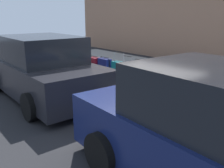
{
  "coord_description": "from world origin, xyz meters",
  "views": [
    {
      "loc": [
        -4.32,
        4.38,
        2.26
      ],
      "look_at": [
        0.54,
        0.47,
        0.53
      ],
      "focal_mm": 39.63,
      "sensor_mm": 36.0,
      "label": 1
    }
  ],
  "objects_px": {
    "suitcase_black_5": "(156,84)",
    "fire_hydrant": "(84,61)",
    "bollard_post": "(73,62)",
    "suitcase_navy_9": "(105,69)",
    "suitcase_maroon_3": "(191,94)",
    "suitcase_navy_2": "(214,99)",
    "parked_car_charcoal_1": "(43,69)",
    "suitcase_olive_4": "(170,88)",
    "suitcase_maroon_10": "(94,67)",
    "suitcase_red_6": "(140,79)",
    "suitcase_teal_8": "(119,72)",
    "suitcase_silver_7": "(128,75)"
  },
  "relations": [
    {
      "from": "suitcase_red_6",
      "to": "suitcase_maroon_10",
      "type": "bearing_deg",
      "value": 0.44
    },
    {
      "from": "suitcase_navy_2",
      "to": "suitcase_navy_9",
      "type": "height_order",
      "value": "suitcase_navy_2"
    },
    {
      "from": "suitcase_black_5",
      "to": "suitcase_red_6",
      "type": "distance_m",
      "value": 0.57
    },
    {
      "from": "suitcase_navy_2",
      "to": "suitcase_black_5",
      "type": "bearing_deg",
      "value": 2.98
    },
    {
      "from": "suitcase_black_5",
      "to": "suitcase_teal_8",
      "type": "relative_size",
      "value": 0.65
    },
    {
      "from": "suitcase_olive_4",
      "to": "suitcase_red_6",
      "type": "bearing_deg",
      "value": -0.43
    },
    {
      "from": "suitcase_teal_8",
      "to": "suitcase_maroon_10",
      "type": "relative_size",
      "value": 1.35
    },
    {
      "from": "suitcase_teal_8",
      "to": "suitcase_black_5",
      "type": "bearing_deg",
      "value": 177.72
    },
    {
      "from": "suitcase_olive_4",
      "to": "parked_car_charcoal_1",
      "type": "xyz_separation_m",
      "value": [
        2.72,
        2.23,
        0.33
      ]
    },
    {
      "from": "parked_car_charcoal_1",
      "to": "suitcase_navy_9",
      "type": "bearing_deg",
      "value": -88.48
    },
    {
      "from": "suitcase_black_5",
      "to": "suitcase_maroon_10",
      "type": "xyz_separation_m",
      "value": [
        2.84,
        0.06,
        0.04
      ]
    },
    {
      "from": "suitcase_maroon_3",
      "to": "suitcase_teal_8",
      "type": "relative_size",
      "value": 0.82
    },
    {
      "from": "suitcase_navy_9",
      "to": "bollard_post",
      "type": "distance_m",
      "value": 2.0
    },
    {
      "from": "bollard_post",
      "to": "suitcase_maroon_3",
      "type": "bearing_deg",
      "value": -177.98
    },
    {
      "from": "suitcase_navy_9",
      "to": "suitcase_maroon_3",
      "type": "bearing_deg",
      "value": -178.42
    },
    {
      "from": "fire_hydrant",
      "to": "suitcase_navy_9",
      "type": "bearing_deg",
      "value": 177.75
    },
    {
      "from": "suitcase_olive_4",
      "to": "suitcase_maroon_10",
      "type": "xyz_separation_m",
      "value": [
        3.38,
        0.01,
        0.01
      ]
    },
    {
      "from": "suitcase_navy_9",
      "to": "suitcase_navy_2",
      "type": "bearing_deg",
      "value": -178.07
    },
    {
      "from": "suitcase_black_5",
      "to": "suitcase_teal_8",
      "type": "height_order",
      "value": "suitcase_teal_8"
    },
    {
      "from": "suitcase_maroon_10",
      "to": "suitcase_teal_8",
      "type": "bearing_deg",
      "value": -174.02
    },
    {
      "from": "suitcase_navy_2",
      "to": "suitcase_black_5",
      "type": "xyz_separation_m",
      "value": [
        1.67,
        0.09,
        -0.0
      ]
    },
    {
      "from": "suitcase_navy_2",
      "to": "parked_car_charcoal_1",
      "type": "relative_size",
      "value": 0.2
    },
    {
      "from": "suitcase_black_5",
      "to": "suitcase_navy_9",
      "type": "height_order",
      "value": "suitcase_navy_9"
    },
    {
      "from": "suitcase_black_5",
      "to": "bollard_post",
      "type": "relative_size",
      "value": 0.96
    },
    {
      "from": "suitcase_maroon_10",
      "to": "bollard_post",
      "type": "bearing_deg",
      "value": 3.34
    },
    {
      "from": "suitcase_silver_7",
      "to": "fire_hydrant",
      "type": "distance_m",
      "value": 2.52
    },
    {
      "from": "suitcase_red_6",
      "to": "suitcase_maroon_10",
      "type": "height_order",
      "value": "suitcase_red_6"
    },
    {
      "from": "suitcase_red_6",
      "to": "bollard_post",
      "type": "distance_m",
      "value": 3.67
    },
    {
      "from": "suitcase_olive_4",
      "to": "fire_hydrant",
      "type": "relative_size",
      "value": 1.14
    },
    {
      "from": "suitcase_teal_8",
      "to": "fire_hydrant",
      "type": "xyz_separation_m",
      "value": [
        1.97,
        0.06,
        0.09
      ]
    },
    {
      "from": "suitcase_black_5",
      "to": "fire_hydrant",
      "type": "height_order",
      "value": "fire_hydrant"
    },
    {
      "from": "suitcase_navy_2",
      "to": "suitcase_red_6",
      "type": "xyz_separation_m",
      "value": [
        2.24,
        0.13,
        0.05
      ]
    },
    {
      "from": "suitcase_olive_4",
      "to": "fire_hydrant",
      "type": "height_order",
      "value": "suitcase_olive_4"
    },
    {
      "from": "suitcase_teal_8",
      "to": "bollard_post",
      "type": "height_order",
      "value": "suitcase_teal_8"
    },
    {
      "from": "suitcase_black_5",
      "to": "suitcase_olive_4",
      "type": "bearing_deg",
      "value": 174.55
    },
    {
      "from": "suitcase_black_5",
      "to": "parked_car_charcoal_1",
      "type": "height_order",
      "value": "parked_car_charcoal_1"
    },
    {
      "from": "suitcase_black_5",
      "to": "bollard_post",
      "type": "xyz_separation_m",
      "value": [
        4.24,
        0.14,
        0.04
      ]
    },
    {
      "from": "suitcase_navy_2",
      "to": "parked_car_charcoal_1",
      "type": "xyz_separation_m",
      "value": [
        3.85,
        2.37,
        0.36
      ]
    },
    {
      "from": "suitcase_navy_2",
      "to": "suitcase_black_5",
      "type": "distance_m",
      "value": 1.67
    },
    {
      "from": "suitcase_navy_2",
      "to": "suitcase_maroon_3",
      "type": "height_order",
      "value": "suitcase_navy_2"
    },
    {
      "from": "suitcase_silver_7",
      "to": "bollard_post",
      "type": "distance_m",
      "value": 3.15
    },
    {
      "from": "suitcase_teal_8",
      "to": "parked_car_charcoal_1",
      "type": "bearing_deg",
      "value": 76.91
    },
    {
      "from": "suitcase_maroon_10",
      "to": "parked_car_charcoal_1",
      "type": "height_order",
      "value": "parked_car_charcoal_1"
    },
    {
      "from": "suitcase_olive_4",
      "to": "suitcase_red_6",
      "type": "distance_m",
      "value": 1.11
    },
    {
      "from": "suitcase_olive_4",
      "to": "suitcase_navy_9",
      "type": "bearing_deg",
      "value": -0.12
    },
    {
      "from": "suitcase_navy_9",
      "to": "fire_hydrant",
      "type": "height_order",
      "value": "fire_hydrant"
    },
    {
      "from": "bollard_post",
      "to": "suitcase_navy_9",
      "type": "bearing_deg",
      "value": -177.23
    },
    {
      "from": "suitcase_red_6",
      "to": "parked_car_charcoal_1",
      "type": "distance_m",
      "value": 2.78
    },
    {
      "from": "bollard_post",
      "to": "parked_car_charcoal_1",
      "type": "height_order",
      "value": "parked_car_charcoal_1"
    },
    {
      "from": "suitcase_navy_9",
      "to": "suitcase_black_5",
      "type": "bearing_deg",
      "value": -178.85
    }
  ]
}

